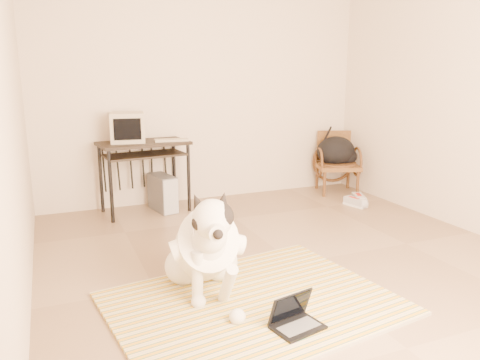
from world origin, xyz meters
TOP-DOWN VIEW (x-y plane):
  - floor at (0.00, 0.00)m, footprint 4.50×4.50m
  - wall_back at (0.00, 2.25)m, footprint 4.50×0.00m
  - wall_left at (-2.00, 0.00)m, footprint 0.00×4.50m
  - rug at (-0.60, -0.51)m, footprint 2.03×1.66m
  - dog at (-0.84, -0.21)m, footprint 0.55×1.15m
  - laptop at (-0.50, -0.89)m, footprint 0.34×0.28m
  - computer_desk at (-0.83, 1.94)m, footprint 1.01×0.64m
  - crt_monitor at (-0.99, 1.99)m, footprint 0.41×0.39m
  - desk_keyboard at (-0.53, 1.88)m, footprint 0.38×0.18m
  - pc_tower at (-0.64, 1.91)m, footprint 0.27×0.47m
  - rattan_chair at (1.67, 1.89)m, footprint 0.65×0.64m
  - backpack at (1.66, 1.88)m, footprint 0.55×0.42m
  - sneaker_left at (1.49, 1.22)m, footprint 0.18×0.30m
  - sneaker_right at (1.60, 1.30)m, footprint 0.23×0.32m

SIDE VIEW (x-z plane):
  - floor at x=0.00m, z-range 0.00..0.00m
  - rug at x=-0.60m, z-range 0.00..0.02m
  - sneaker_left at x=1.49m, z-range -0.01..0.09m
  - sneaker_right at x=1.60m, z-range -0.01..0.10m
  - laptop at x=-0.50m, z-range -0.03..0.18m
  - pc_tower at x=-0.64m, z-range 0.00..0.41m
  - dog at x=-0.84m, z-range -0.08..0.74m
  - rattan_chair at x=1.67m, z-range 0.00..0.79m
  - backpack at x=1.66m, z-range 0.34..0.72m
  - computer_desk at x=-0.83m, z-range 0.29..1.08m
  - desk_keyboard at x=-0.53m, z-range 0.80..0.82m
  - crt_monitor at x=-0.99m, z-range 0.80..1.12m
  - wall_back at x=0.00m, z-range -0.90..3.60m
  - wall_left at x=-2.00m, z-range -0.90..3.60m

